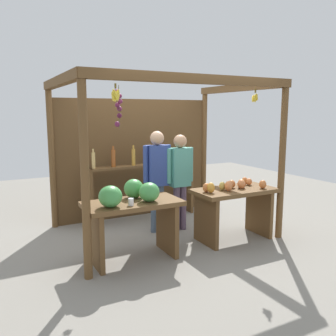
{
  "coord_description": "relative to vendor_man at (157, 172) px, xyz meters",
  "views": [
    {
      "loc": [
        -2.49,
        -4.97,
        1.93
      ],
      "look_at": [
        0.0,
        -0.21,
        1.08
      ],
      "focal_mm": 37.9,
      "sensor_mm": 36.0,
      "label": 1
    }
  ],
  "objects": [
    {
      "name": "ground_plane",
      "position": [
        0.06,
        -0.05,
        -0.99
      ],
      "size": [
        12.0,
        12.0,
        0.0
      ],
      "primitive_type": "plane",
      "color": "gray",
      "rests_on": "ground"
    },
    {
      "name": "market_stall",
      "position": [
        0.05,
        0.45,
        0.42
      ],
      "size": [
        3.12,
        2.25,
        2.41
      ],
      "color": "brown",
      "rests_on": "ground"
    },
    {
      "name": "vendor_man",
      "position": [
        0.0,
        0.0,
        0.0
      ],
      "size": [
        0.48,
        0.22,
        1.64
      ],
      "rotation": [
        0.0,
        0.0,
        -0.16
      ],
      "color": "#48596F",
      "rests_on": "ground"
    },
    {
      "name": "vendor_woman",
      "position": [
        0.37,
        -0.09,
        -0.04
      ],
      "size": [
        0.48,
        0.21,
        1.58
      ],
      "rotation": [
        0.0,
        0.0,
        -0.16
      ],
      "color": "#58455B",
      "rests_on": "ground"
    },
    {
      "name": "bottle_shelf_unit",
      "position": [
        0.09,
        0.75,
        -0.19
      ],
      "size": [
        2.0,
        0.22,
        1.36
      ],
      "color": "brown",
      "rests_on": "ground"
    },
    {
      "name": "fruit_counter_right",
      "position": [
        0.88,
        -0.85,
        -0.39
      ],
      "size": [
        1.26,
        0.64,
        0.94
      ],
      "color": "brown",
      "rests_on": "ground"
    },
    {
      "name": "fruit_counter_left",
      "position": [
        -0.78,
        -0.86,
        -0.3
      ],
      "size": [
        1.26,
        0.69,
        1.05
      ],
      "color": "brown",
      "rests_on": "ground"
    }
  ]
}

